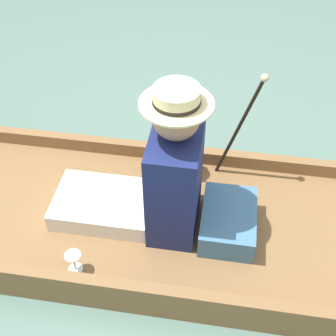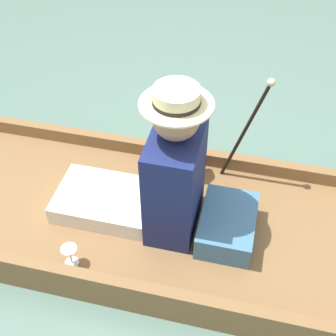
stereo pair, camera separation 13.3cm
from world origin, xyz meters
name	(u,v)px [view 2 (the right image)]	position (x,y,z in m)	size (l,w,h in m)	color
ground_plane	(178,235)	(0.00, 0.00, 0.00)	(16.00, 16.00, 0.00)	slate
punt_boat	(179,227)	(0.00, 0.00, 0.07)	(1.05, 3.04, 0.22)	brown
seat_cushion	(227,225)	(-0.03, -0.27, 0.20)	(0.41, 0.28, 0.15)	teal
seated_person	(158,177)	(0.00, 0.11, 0.44)	(0.42, 0.84, 0.87)	white
teddy_bear	(185,154)	(0.38, 0.05, 0.28)	(0.24, 0.14, 0.34)	#846042
wine_glass	(70,252)	(-0.40, 0.47, 0.21)	(0.08, 0.08, 0.12)	silver
walking_cane	(250,122)	(0.43, -0.29, 0.55)	(0.04, 0.23, 0.71)	black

